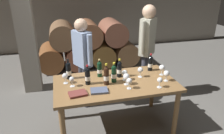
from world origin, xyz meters
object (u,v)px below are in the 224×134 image
object	(u,v)px
wine_bottle_0	(106,76)
sommelier_presenting	(147,44)
wine_glass_5	(167,74)
wine_glass_8	(72,80)
wine_glass_6	(140,70)
wine_glass_7	(65,76)
wine_glass_0	(129,81)
wine_glass_1	(162,68)
wine_bottle_5	(100,69)
taster_seated_left	(83,57)
wine_bottle_1	(88,76)
wine_bottle_2	(114,73)
tasting_notebook	(78,94)
leather_ledger	(99,91)
wine_bottle_6	(119,69)
wine_glass_4	(125,73)
wine_bottle_4	(150,63)
wine_glass_2	(160,80)
dining_table	(115,88)
wine_bottle_3	(69,70)
wine_glass_3	(126,77)

from	to	relation	value
wine_bottle_0	sommelier_presenting	world-z (taller)	sommelier_presenting
wine_glass_5	wine_glass_8	distance (m)	1.31
wine_glass_6	wine_glass_7	world-z (taller)	wine_glass_6
wine_bottle_0	wine_glass_7	distance (m)	0.57
wine_glass_6	sommelier_presenting	distance (m)	0.79
wine_glass_0	wine_glass_1	world-z (taller)	wine_glass_1
wine_bottle_5	taster_seated_left	distance (m)	0.51
wine_bottle_1	wine_glass_8	size ratio (longest dim) A/B	1.97
wine_glass_6	taster_seated_left	world-z (taller)	taster_seated_left
wine_bottle_5	taster_seated_left	bearing A→B (deg)	111.70
wine_bottle_2	wine_glass_6	bearing A→B (deg)	7.63
wine_glass_0	sommelier_presenting	xyz separation A→B (m)	(0.65, 0.98, 0.18)
tasting_notebook	leather_ledger	size ratio (longest dim) A/B	1.00
wine_bottle_2	sommelier_presenting	xyz separation A→B (m)	(0.79, 0.73, 0.16)
wine_bottle_0	wine_bottle_1	xyz separation A→B (m)	(-0.25, 0.07, -0.01)
wine_bottle_6	wine_glass_5	bearing A→B (deg)	-26.41
wine_glass_1	wine_glass_4	distance (m)	0.59
wine_bottle_2	wine_glass_7	distance (m)	0.67
wine_bottle_2	wine_bottle_4	distance (m)	0.70
wine_bottle_5	wine_glass_8	xyz separation A→B (m)	(-0.42, -0.22, -0.02)
wine_bottle_2	wine_bottle_5	distance (m)	0.28
wine_glass_5	taster_seated_left	distance (m)	1.37
wine_bottle_5	wine_glass_2	distance (m)	0.89
wine_bottle_4	wine_glass_6	xyz separation A→B (m)	(-0.24, -0.19, -0.01)
wine_bottle_5	wine_glass_7	size ratio (longest dim) A/B	1.80
dining_table	wine_bottle_1	bearing A→B (deg)	174.00
wine_bottle_2	wine_bottle_6	xyz separation A→B (m)	(0.12, 0.14, -0.00)
wine_glass_1	sommelier_presenting	world-z (taller)	sommelier_presenting
wine_glass_4	leather_ledger	size ratio (longest dim) A/B	0.70
wine_glass_0	leather_ledger	size ratio (longest dim) A/B	0.69
wine_bottle_0	wine_glass_5	bearing A→B (deg)	-7.27
wine_bottle_6	sommelier_presenting	size ratio (longest dim) A/B	0.16
wine_bottle_3	leather_ledger	bearing A→B (deg)	-54.55
wine_bottle_4	wine_glass_8	bearing A→B (deg)	-168.67
wine_glass_3	tasting_notebook	bearing A→B (deg)	-170.22
wine_bottle_2	taster_seated_left	xyz separation A→B (m)	(-0.35, 0.70, 0.04)
wine_bottle_4	wine_glass_4	size ratio (longest dim) A/B	1.79
wine_bottle_4	wine_bottle_6	world-z (taller)	wine_bottle_6
wine_bottle_1	wine_bottle_5	distance (m)	0.29
tasting_notebook	wine_glass_4	bearing A→B (deg)	12.25
tasting_notebook	leather_ledger	xyz separation A→B (m)	(0.28, 0.01, 0.00)
wine_glass_2	wine_glass_8	size ratio (longest dim) A/B	1.02
wine_glass_0	wine_glass_2	bearing A→B (deg)	-9.69
wine_bottle_3	wine_glass_4	size ratio (longest dim) A/B	1.96
tasting_notebook	wine_bottle_4	bearing A→B (deg)	14.57
wine_glass_2	sommelier_presenting	xyz separation A→B (m)	(0.25, 1.04, 0.18)
wine_bottle_1	taster_seated_left	size ratio (longest dim) A/B	0.18
wine_glass_5	wine_bottle_2	bearing A→B (deg)	167.68
dining_table	wine_glass_5	distance (m)	0.75
dining_table	wine_bottle_0	size ratio (longest dim) A/B	5.55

